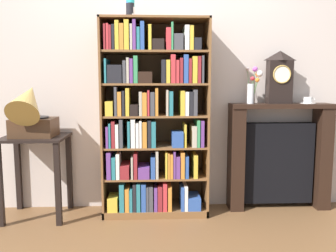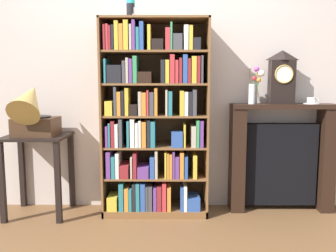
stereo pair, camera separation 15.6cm
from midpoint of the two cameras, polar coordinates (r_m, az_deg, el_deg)
The scene contains 10 objects.
ground_plane at distance 3.18m, azimuth -0.66°, elevation -14.59°, with size 7.41×6.40×0.02m, color brown.
wall_back at distance 3.25m, azimuth 0.42°, elevation 9.52°, with size 4.41×0.08×2.60m, color beige.
bookshelf at distance 3.04m, azimuth -1.04°, elevation 0.52°, with size 0.92×0.35×1.70m.
cup_stack at distance 3.15m, azimuth -4.64°, elevation 18.43°, with size 0.07×0.07×0.16m.
side_table_left at distance 3.23m, azimuth -19.26°, elevation -4.74°, with size 0.53×0.46×0.71m.
gramophone at distance 3.11m, azimuth -20.04°, elevation 2.33°, with size 0.35×0.49×0.52m.
fireplace_mantel at distance 3.37m, azimuth 19.26°, elevation -4.97°, with size 0.92×0.22×0.98m.
mantel_clock at distance 3.27m, azimuth 19.47°, elevation 7.55°, with size 0.21×0.12×0.47m.
flower_vase at distance 3.20m, azimuth 15.38°, elevation 6.43°, with size 0.13×0.14×0.33m.
teacup_with_saucer at distance 3.38m, azimuth 23.69°, elevation 3.75°, with size 0.14×0.14×0.06m.
Camera 2 is at (0.13, -2.95, 1.17)m, focal length 37.19 mm.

